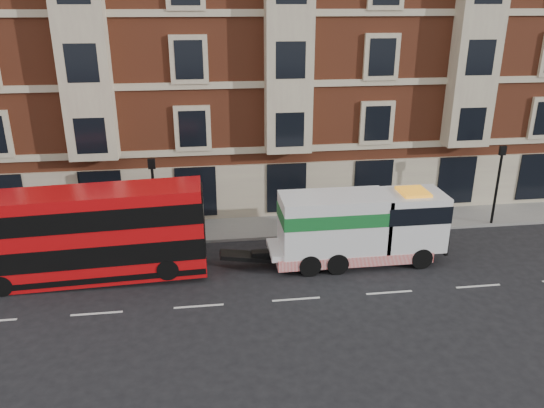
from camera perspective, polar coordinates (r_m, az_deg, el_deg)
The scene contains 8 objects.
ground at distance 22.28m, azimuth 2.61°, elevation -10.20°, with size 120.00×120.00×0.00m, color black.
sidewalk at distance 28.84m, azimuth -0.02°, elevation -2.43°, with size 90.00×3.00×0.15m, color slate.
victorian_terrace at distance 34.01m, azimuth -0.93°, elevation 18.49°, with size 45.00×12.00×20.40m.
lamp_post_west at distance 26.57m, azimuth -12.57°, elevation 0.99°, with size 0.35×0.15×4.35m.
lamp_post_east at distance 30.69m, azimuth 23.15°, elevation 2.48°, with size 0.35×0.15×4.35m.
double_decker_bus at distance 24.20m, azimuth -19.37°, elevation -3.03°, with size 10.12×2.32×4.10m.
tow_truck at distance 24.79m, azimuth 9.13°, elevation -2.44°, with size 8.10×2.39×3.38m.
pedestrian at distance 27.44m, azimuth -11.47°, elevation -1.95°, with size 0.65×0.42×1.77m, color #1C2F39.
Camera 1 is at (-3.55, -18.74, 11.51)m, focal length 35.00 mm.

